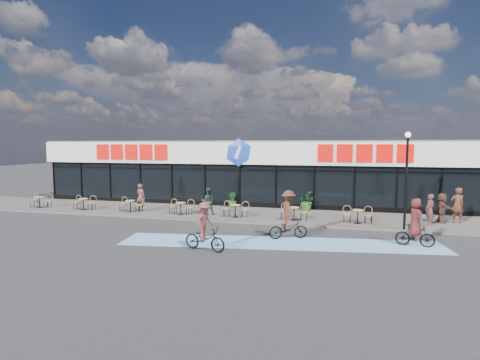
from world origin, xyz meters
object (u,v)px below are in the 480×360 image
Objects in this scene: patron_left at (141,197)px; potted_plant_right at (306,201)px; pedestrian_b at (442,208)px; pedestrian_a at (430,210)px; pedestrian_c at (457,205)px; lamp_post at (406,172)px; cyclist_b at (415,226)px; cyclist_a at (288,218)px; potted_plant_left at (232,200)px; bistro_set_0 at (41,201)px; patron_right at (208,201)px; potted_plant_mid at (232,200)px.

potted_plant_right is at bearing -151.99° from patron_left.
patron_left is 1.07× the size of pedestrian_b.
pedestrian_c is (1.56, 0.95, 0.14)m from pedestrian_a.
cyclist_b is (-0.06, -2.90, -2.13)m from lamp_post.
cyclist_a is at bearing -151.65° from lamp_post.
pedestrian_a is (6.64, -2.93, 0.21)m from potted_plant_right.
cyclist_a is at bearing 168.73° from patron_left.
potted_plant_left is at bearing 70.39° from pedestrian_b.
potted_plant_left is 6.01m from patron_left.
potted_plant_right is (17.46, 3.30, 0.16)m from bistro_set_0.
potted_plant_right is 7.71m from pedestrian_b.
potted_plant_right is 0.63× the size of pedestrian_c.
patron_right is 0.73× the size of cyclist_a.
potted_plant_right is 0.74× the size of pedestrian_a.
lamp_post is 2.34× the size of cyclist_b.
potted_plant_right is at bearing 0.31° from potted_plant_mid.
patron_right is 0.99× the size of pedestrian_a.
patron_right is 11.54m from cyclist_b.
patron_right is (-10.82, 1.27, -2.08)m from lamp_post.
bistro_set_0 is at bearing -165.21° from potted_plant_left.
potted_plant_left is 11.94m from pedestrian_a.
potted_plant_left is at bearing -21.29° from pedestrian_c.
potted_plant_right is at bearing -26.24° from pedestrian_c.
bistro_set_0 is at bearing 82.81° from pedestrian_b.
pedestrian_c is (8.19, -1.98, 0.35)m from potted_plant_right.
pedestrian_a reaches higher than potted_plant_right.
pedestrian_b is at bearing -164.98° from patron_left.
pedestrian_c is (0.77, 0.11, 0.15)m from pedestrian_b.
pedestrian_a is 0.80× the size of cyclist_b.
pedestrian_c is at bearing 37.65° from lamp_post.
cyclist_a is (-0.25, -7.23, 0.26)m from potted_plant_right.
potted_plant_mid is 12.39m from cyclist_b.
potted_plant_left is 3.13m from patron_right.
potted_plant_left is (-10.12, 4.30, -2.39)m from lamp_post.
pedestrian_c reaches higher than potted_plant_right.
patron_left is 17.67m from pedestrian_b.
patron_left is 0.78× the size of cyclist_a.
potted_plant_mid is at bearing -139.51° from patron_left.
pedestrian_a is at bearing 126.98° from pedestrian_b.
potted_plant_mid is at bearing -179.69° from potted_plant_right.
lamp_post is at bearing -172.84° from patron_left.
pedestrian_a is at bearing 31.99° from cyclist_a.
potted_plant_right is at bearing -176.76° from patron_right.
patron_right reaches higher than pedestrian_b.
pedestrian_a is at bearing -167.74° from patron_left.
bistro_set_0 is 11.85m from patron_right.
pedestrian_c is (13.82, 1.04, 0.14)m from patron_right.
cyclist_b is (22.60, -3.90, 0.31)m from bistro_set_0.
lamp_post is at bearing -23.04° from potted_plant_left.
potted_plant_left is 12.38m from cyclist_b.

